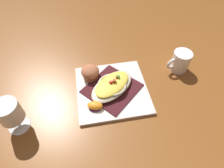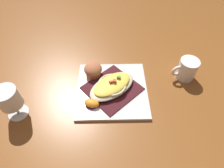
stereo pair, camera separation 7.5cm
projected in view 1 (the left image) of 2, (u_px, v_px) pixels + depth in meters
ground_plane at (112, 91)px, 0.78m from camera, size 2.60×2.60×0.00m
square_plate at (112, 90)px, 0.78m from camera, size 0.34×0.34×0.01m
folded_napkin at (112, 88)px, 0.77m from camera, size 0.26×0.26×0.00m
gratin_dish at (112, 85)px, 0.75m from camera, size 0.23×0.19×0.05m
muffin at (90, 72)px, 0.79m from camera, size 0.08×0.08×0.06m
orange_garnish at (95, 106)px, 0.70m from camera, size 0.07×0.06×0.03m
coffee_mug at (180, 63)px, 0.83m from camera, size 0.11×0.08×0.09m
stemmed_glass at (10, 113)px, 0.61m from camera, size 0.08×0.08×0.13m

